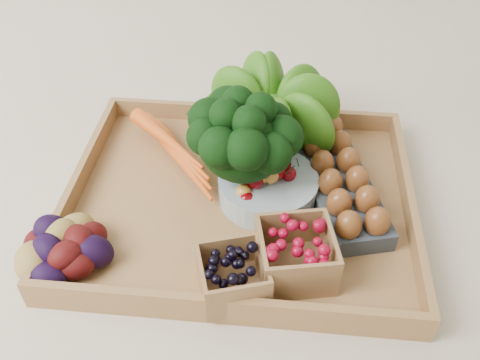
# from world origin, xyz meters

# --- Properties ---
(ground) EXTENTS (4.00, 4.00, 0.00)m
(ground) POSITION_xyz_m (0.00, 0.00, 0.00)
(ground) COLOR beige
(ground) RESTS_ON ground
(tray) EXTENTS (0.55, 0.45, 0.01)m
(tray) POSITION_xyz_m (0.00, 0.00, 0.01)
(tray) COLOR #9E7142
(tray) RESTS_ON ground
(carrots) EXTENTS (0.20, 0.14, 0.05)m
(carrots) POSITION_xyz_m (-0.12, 0.09, 0.04)
(carrots) COLOR #E15515
(carrots) RESTS_ON tray
(lettuce) EXTENTS (0.17, 0.17, 0.17)m
(lettuce) POSITION_xyz_m (0.04, 0.15, 0.10)
(lettuce) COLOR #1E540D
(lettuce) RESTS_ON tray
(broccoli) EXTENTS (0.17, 0.17, 0.14)m
(broccoli) POSITION_xyz_m (0.00, 0.02, 0.08)
(broccoli) COLOR black
(broccoli) RESTS_ON tray
(cherry_bowl) EXTENTS (0.16, 0.16, 0.04)m
(cherry_bowl) POSITION_xyz_m (0.04, 0.01, 0.04)
(cherry_bowl) COLOR #8C9EA5
(cherry_bowl) RESTS_ON tray
(egg_carton) EXTENTS (0.17, 0.29, 0.03)m
(egg_carton) POSITION_xyz_m (0.16, 0.04, 0.03)
(egg_carton) COLOR #353B43
(egg_carton) RESTS_ON tray
(potatoes) EXTENTS (0.14, 0.14, 0.08)m
(potatoes) POSITION_xyz_m (-0.24, -0.15, 0.05)
(potatoes) COLOR #370808
(potatoes) RESTS_ON tray
(punnet_blackberry) EXTENTS (0.11, 0.11, 0.06)m
(punnet_blackberry) POSITION_xyz_m (0.01, -0.18, 0.05)
(punnet_blackberry) COLOR black
(punnet_blackberry) RESTS_ON tray
(punnet_raspberry) EXTENTS (0.12, 0.12, 0.07)m
(punnet_raspberry) POSITION_xyz_m (0.09, -0.13, 0.05)
(punnet_raspberry) COLOR maroon
(punnet_raspberry) RESTS_ON tray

